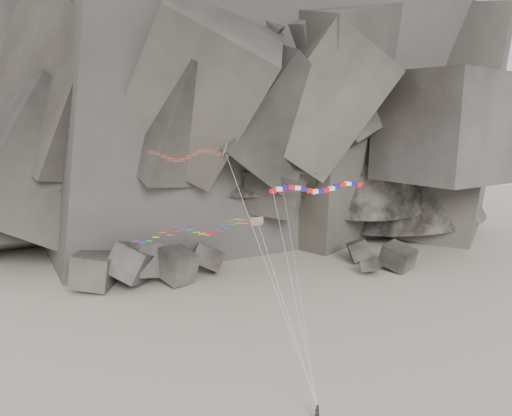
{
  "coord_description": "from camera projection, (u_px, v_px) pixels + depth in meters",
  "views": [
    {
      "loc": [
        -9.05,
        -56.54,
        31.42
      ],
      "look_at": [
        -1.43,
        6.0,
        18.51
      ],
      "focal_mm": 35.0,
      "sensor_mm": 36.0,
      "label": 1
    }
  ],
  "objects": [
    {
      "name": "kite_flyer",
      "position": [
        317.0,
        411.0,
        50.6
      ],
      "size": [
        0.83,
        0.71,
        2.0
      ],
      "primitive_type": "imported",
      "rotation": [
        0.0,
        0.0,
        3.55
      ],
      "color": "black",
      "rests_on": "ground"
    },
    {
      "name": "ground",
      "position": [
        273.0,
        362.0,
        62.36
      ],
      "size": [
        260.0,
        260.0,
        0.0
      ],
      "primitive_type": "plane",
      "color": "gray",
      "rests_on": "ground"
    },
    {
      "name": "headland",
      "position": [
        230.0,
        62.0,
        122.0
      ],
      "size": [
        110.0,
        70.0,
        84.0
      ],
      "primitive_type": null,
      "color": "#4D483F",
      "rests_on": "ground"
    },
    {
      "name": "banner_kite",
      "position": [
        317.0,
        189.0,
        62.28
      ],
      "size": [
        12.55,
        17.6,
        20.35
      ],
      "rotation": [
        0.0,
        0.0,
        0.23
      ],
      "color": "red",
      "rests_on": "ground"
    },
    {
      "name": "pennant_kite",
      "position": [
        290.0,
        235.0,
        59.97
      ],
      "size": [
        0.96,
        17.0,
        19.39
      ],
      "rotation": [
        0.0,
        0.0,
        -0.12
      ],
      "color": "red",
      "rests_on": "ground"
    },
    {
      "name": "delta_kite",
      "position": [
        183.0,
        154.0,
        57.67
      ],
      "size": [
        17.53,
        14.9,
        25.83
      ],
      "rotation": [
        0.0,
        0.0,
        -0.04
      ],
      "color": "red",
      "rests_on": "ground"
    },
    {
      "name": "parafoil_kite",
      "position": [
        191.0,
        230.0,
        57.13
      ],
      "size": [
        19.53,
        12.09,
        17.35
      ],
      "rotation": [
        0.0,
        0.0,
        0.0
      ],
      "color": "#EBAD0D",
      "rests_on": "ground"
    },
    {
      "name": "boulder_field",
      "position": [
        180.0,
        268.0,
        90.68
      ],
      "size": [
        64.47,
        15.38,
        8.9
      ],
      "color": "#47423F",
      "rests_on": "ground"
    }
  ]
}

